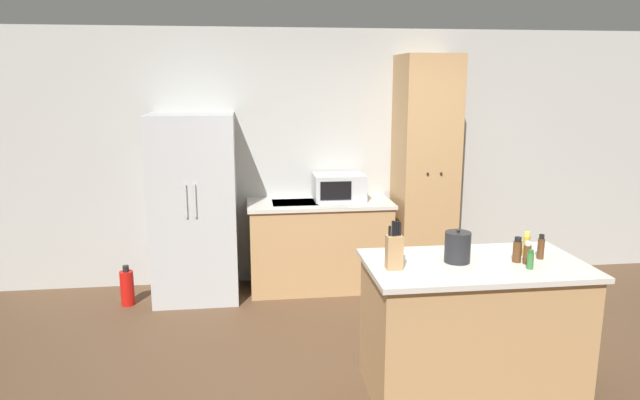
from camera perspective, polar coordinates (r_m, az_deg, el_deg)
ground_plane at (r=4.23m, az=8.65°, el=-17.97°), size 14.00×14.00×0.00m
wall_back at (r=5.99m, az=2.93°, el=4.30°), size 7.20×0.06×2.60m
refrigerator at (r=5.61m, az=-12.41°, el=-0.72°), size 0.79×0.74×1.79m
back_counter at (r=5.80m, az=-0.03°, el=-4.49°), size 1.44×0.62×0.90m
pantry_cabinet at (r=5.87m, az=10.40°, el=2.66°), size 0.56×0.62×2.34m
kitchen_island at (r=4.06m, az=14.91°, el=-12.25°), size 1.43×0.81×0.93m
microwave at (r=5.77m, az=1.89°, el=1.32°), size 0.51×0.39×0.26m
knife_block at (r=3.63m, az=7.43°, el=-5.08°), size 0.10×0.08×0.32m
spice_bottle_tall_dark at (r=3.95m, az=20.02°, el=-5.03°), size 0.05×0.05×0.15m
spice_bottle_short_red at (r=4.11m, az=19.93°, el=-4.24°), size 0.05×0.05×0.17m
spice_bottle_amber_oil at (r=4.08m, az=21.22°, el=-4.44°), size 0.04×0.04×0.17m
spice_bottle_green_herb at (r=3.86m, az=20.29°, el=-5.64°), size 0.04×0.04×0.12m
spice_bottle_pale_salt at (r=3.96m, az=19.12°, el=-4.79°), size 0.06×0.06×0.17m
kettle at (r=3.84m, az=13.59°, el=-4.59°), size 0.17×0.17×0.23m
fire_extinguisher at (r=5.75m, az=-18.72°, el=-8.29°), size 0.13×0.13×0.39m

